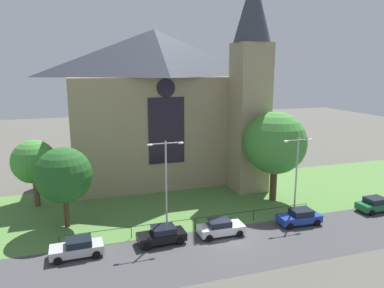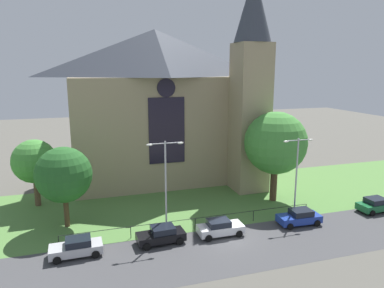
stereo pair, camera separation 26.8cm
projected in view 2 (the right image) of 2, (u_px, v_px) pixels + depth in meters
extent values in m
plane|color=#56544C|center=(194.00, 200.00, 42.03)|extent=(160.00, 160.00, 0.00)
cube|color=#424244|center=(237.00, 247.00, 30.83)|extent=(120.00, 8.00, 0.01)
cube|color=#517F3D|center=(200.00, 206.00, 40.16)|extent=(120.00, 20.00, 0.01)
cube|color=tan|center=(156.00, 129.00, 49.00)|extent=(22.00, 12.00, 14.00)
pyramid|color=#383D47|center=(155.00, 53.00, 46.93)|extent=(22.00, 12.00, 6.00)
cube|color=black|center=(167.00, 131.00, 43.21)|extent=(4.40, 0.16, 8.00)
cylinder|color=black|center=(166.00, 88.00, 42.15)|extent=(2.20, 0.15, 2.20)
cube|color=tan|center=(250.00, 119.00, 44.04)|extent=(4.00, 4.00, 18.00)
cone|color=#383D47|center=(254.00, 7.00, 41.35)|extent=(4.40, 4.40, 8.00)
cylinder|color=black|center=(195.00, 218.00, 34.12)|extent=(24.52, 0.05, 0.05)
cylinder|color=black|center=(59.00, 242.00, 30.65)|extent=(0.07, 0.07, 1.10)
cylinder|color=black|center=(131.00, 232.00, 32.44)|extent=(0.07, 0.07, 1.10)
cylinder|color=black|center=(195.00, 224.00, 34.24)|extent=(0.07, 0.07, 1.10)
cylinder|color=black|center=(253.00, 216.00, 36.03)|extent=(0.07, 0.07, 1.10)
cylinder|color=black|center=(306.00, 209.00, 37.82)|extent=(0.07, 0.07, 1.10)
cylinder|color=brown|center=(37.00, 191.00, 40.00)|extent=(0.64, 0.64, 3.31)
sphere|color=#428C38|center=(34.00, 161.00, 39.29)|extent=(4.79, 4.79, 4.79)
cylinder|color=#4C3823|center=(274.00, 183.00, 41.52)|extent=(0.79, 0.79, 4.16)
sphere|color=#428C38|center=(276.00, 143.00, 40.54)|extent=(7.08, 7.08, 7.08)
cylinder|color=#4C3823|center=(66.00, 211.00, 34.67)|extent=(0.49, 0.49, 3.23)
sphere|color=#235B23|center=(64.00, 175.00, 33.92)|extent=(5.31, 5.31, 5.31)
cylinder|color=#B2B2B7|center=(166.00, 189.00, 32.51)|extent=(0.16, 0.16, 8.79)
cylinder|color=#B2B2B7|center=(157.00, 144.00, 31.44)|extent=(1.40, 0.10, 0.10)
cylinder|color=#B2B2B7|center=(173.00, 143.00, 31.85)|extent=(1.40, 0.10, 0.10)
ellipsoid|color=white|center=(149.00, 145.00, 31.24)|extent=(0.57, 0.26, 0.20)
ellipsoid|color=white|center=(180.00, 143.00, 32.06)|extent=(0.57, 0.26, 0.20)
cylinder|color=#B2B2B7|center=(296.00, 178.00, 36.55)|extent=(0.16, 0.16, 8.26)
cylinder|color=#B2B2B7|center=(292.00, 141.00, 35.53)|extent=(1.40, 0.10, 0.10)
cylinder|color=#B2B2B7|center=(305.00, 140.00, 35.94)|extent=(1.40, 0.10, 0.10)
ellipsoid|color=white|center=(286.00, 142.00, 35.34)|extent=(0.57, 0.26, 0.20)
ellipsoid|color=white|center=(311.00, 140.00, 36.16)|extent=(0.57, 0.26, 0.20)
cube|color=#B7B7BC|center=(76.00, 249.00, 29.37)|extent=(4.24, 1.89, 0.70)
cube|color=black|center=(78.00, 241.00, 29.31)|extent=(2.03, 1.64, 0.55)
cylinder|color=black|center=(57.00, 261.00, 28.14)|extent=(0.64, 0.23, 0.64)
cylinder|color=black|center=(58.00, 250.00, 29.81)|extent=(0.64, 0.23, 0.64)
cylinder|color=black|center=(96.00, 254.00, 29.06)|extent=(0.64, 0.23, 0.64)
cylinder|color=black|center=(94.00, 244.00, 30.73)|extent=(0.64, 0.23, 0.64)
cube|color=black|center=(161.00, 236.00, 31.54)|extent=(4.28, 1.99, 0.70)
cube|color=black|center=(163.00, 229.00, 31.48)|extent=(2.07, 1.69, 0.55)
cylinder|color=black|center=(147.00, 247.00, 30.28)|extent=(0.65, 0.25, 0.64)
cylinder|color=black|center=(142.00, 238.00, 31.94)|extent=(0.65, 0.25, 0.64)
cylinder|color=black|center=(180.00, 241.00, 31.27)|extent=(0.65, 0.25, 0.64)
cylinder|color=black|center=(174.00, 233.00, 32.92)|extent=(0.65, 0.25, 0.64)
cube|color=silver|center=(220.00, 229.00, 33.03)|extent=(4.21, 1.83, 0.70)
cube|color=black|center=(219.00, 223.00, 32.84)|extent=(2.01, 1.62, 0.55)
cylinder|color=black|center=(231.00, 226.00, 34.35)|extent=(0.64, 0.23, 0.64)
cylinder|color=black|center=(239.00, 234.00, 32.66)|extent=(0.64, 0.23, 0.64)
cylinder|color=black|center=(202.00, 230.00, 33.51)|extent=(0.64, 0.23, 0.64)
cylinder|color=black|center=(209.00, 238.00, 31.82)|extent=(0.64, 0.23, 0.64)
cube|color=#1E3899|center=(299.00, 218.00, 35.32)|extent=(4.27, 1.98, 0.70)
cube|color=black|center=(301.00, 212.00, 35.24)|extent=(2.07, 1.68, 0.55)
cylinder|color=black|center=(290.00, 227.00, 34.16)|extent=(0.65, 0.25, 0.64)
cylinder|color=black|center=(281.00, 219.00, 35.86)|extent=(0.65, 0.25, 0.64)
cylinder|color=black|center=(317.00, 223.00, 34.90)|extent=(0.65, 0.25, 0.64)
cylinder|color=black|center=(307.00, 216.00, 36.60)|extent=(0.65, 0.25, 0.64)
cube|color=#196033|center=(377.00, 206.00, 38.55)|extent=(4.26, 1.93, 0.70)
cube|color=black|center=(376.00, 200.00, 38.36)|extent=(2.05, 1.66, 0.55)
cylinder|color=black|center=(380.00, 204.00, 39.92)|extent=(0.65, 0.24, 0.64)
cylinder|color=black|center=(359.00, 207.00, 38.97)|extent=(0.65, 0.24, 0.64)
cylinder|color=black|center=(372.00, 213.00, 37.31)|extent=(0.65, 0.24, 0.64)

